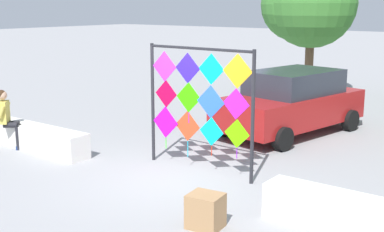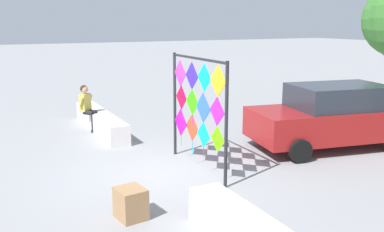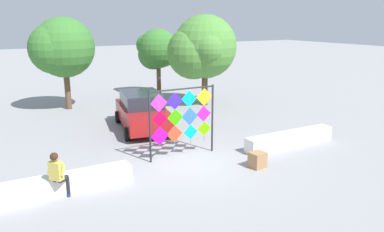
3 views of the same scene
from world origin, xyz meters
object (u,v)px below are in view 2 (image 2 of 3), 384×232
(parked_car, at_px, (334,116))
(cardboard_box_large, at_px, (131,203))
(kite_display_rack, at_px, (197,102))
(seated_vendor, at_px, (87,105))

(parked_car, distance_m, cardboard_box_large, 6.44)
(parked_car, bearing_deg, cardboard_box_large, -74.88)
(kite_display_rack, relative_size, seated_vendor, 1.81)
(kite_display_rack, bearing_deg, cardboard_box_large, -51.47)
(cardboard_box_large, bearing_deg, seated_vendor, 172.81)
(parked_car, bearing_deg, kite_display_rack, -90.75)
(cardboard_box_large, bearing_deg, parked_car, 105.12)
(kite_display_rack, height_order, cardboard_box_large, kite_display_rack)
(parked_car, height_order, cardboard_box_large, parked_car)
(seated_vendor, height_order, cardboard_box_large, seated_vendor)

